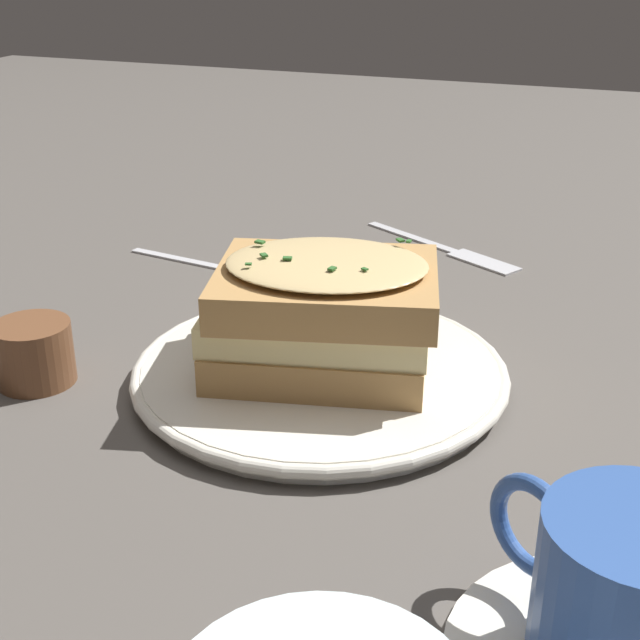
% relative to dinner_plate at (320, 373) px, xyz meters
% --- Properties ---
extents(ground_plane, '(2.40, 2.40, 0.00)m').
position_rel_dinner_plate_xyz_m(ground_plane, '(0.02, 0.02, -0.01)').
color(ground_plane, '#514C47').
extents(dinner_plate, '(0.23, 0.23, 0.01)m').
position_rel_dinner_plate_xyz_m(dinner_plate, '(0.00, 0.00, 0.00)').
color(dinner_plate, silver).
rests_on(dinner_plate, ground_plane).
extents(sandwich, '(0.14, 0.16, 0.07)m').
position_rel_dinner_plate_xyz_m(sandwich, '(0.00, 0.00, 0.04)').
color(sandwich, '#B2844C').
rests_on(sandwich, dinner_plate).
extents(teacup_with_saucer, '(0.14, 0.14, 0.07)m').
position_rel_dinner_plate_xyz_m(teacup_with_saucer, '(0.18, 0.19, 0.02)').
color(teacup_with_saucer, silver).
rests_on(teacup_with_saucer, ground_plane).
extents(fork, '(0.10, 0.16, 0.00)m').
position_rel_dinner_plate_xyz_m(fork, '(-0.27, 0.02, -0.01)').
color(fork, silver).
rests_on(fork, ground_plane).
extents(spoon, '(0.05, 0.18, 0.01)m').
position_rel_dinner_plate_xyz_m(spoon, '(-0.15, -0.11, -0.00)').
color(spoon, silver).
rests_on(spoon, ground_plane).
extents(condiment_pot, '(0.05, 0.05, 0.04)m').
position_rel_dinner_plate_xyz_m(condiment_pot, '(0.06, -0.17, 0.01)').
color(condiment_pot, brown).
rests_on(condiment_pot, ground_plane).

